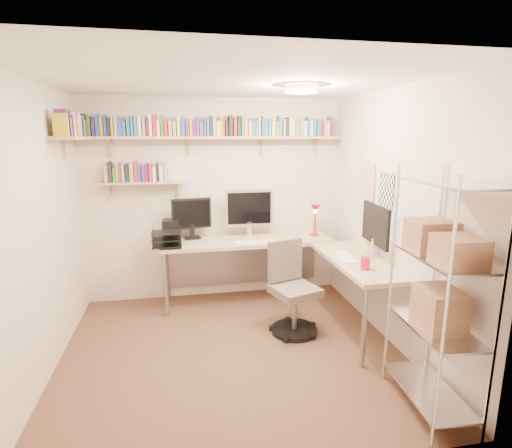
{
  "coord_description": "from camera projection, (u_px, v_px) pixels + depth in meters",
  "views": [
    {
      "loc": [
        -0.45,
        -3.49,
        2.04
      ],
      "look_at": [
        0.34,
        0.55,
        1.13
      ],
      "focal_mm": 28.0,
      "sensor_mm": 36.0,
      "label": 1
    }
  ],
  "objects": [
    {
      "name": "corner_desk",
      "position": [
        263.0,
        245.0,
        4.67
      ],
      "size": [
        2.48,
        2.05,
        1.4
      ],
      "color": "tan",
      "rests_on": "ground"
    },
    {
      "name": "wire_rack",
      "position": [
        440.0,
        277.0,
        2.84
      ],
      "size": [
        0.45,
        0.82,
        1.83
      ],
      "rotation": [
        0.0,
        0.0,
        -0.09
      ],
      "color": "silver",
      "rests_on": "ground"
    },
    {
      "name": "ground",
      "position": [
        232.0,
        351.0,
        3.87
      ],
      "size": [
        3.2,
        3.2,
        0.0
      ],
      "primitive_type": "plane",
      "color": "#4D3221",
      "rests_on": "ground"
    },
    {
      "name": "wall_shelves",
      "position": [
        178.0,
        138.0,
        4.59
      ],
      "size": [
        3.12,
        1.09,
        0.8
      ],
      "color": "tan",
      "rests_on": "ground"
    },
    {
      "name": "office_chair",
      "position": [
        292.0,
        294.0,
        4.2
      ],
      "size": [
        0.54,
        0.55,
        0.97
      ],
      "rotation": [
        0.0,
        0.0,
        0.31
      ],
      "color": "black",
      "rests_on": "ground"
    },
    {
      "name": "room_shell",
      "position": [
        230.0,
        193.0,
        3.53
      ],
      "size": [
        3.24,
        3.04,
        2.52
      ],
      "color": "beige",
      "rests_on": "ground"
    }
  ]
}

